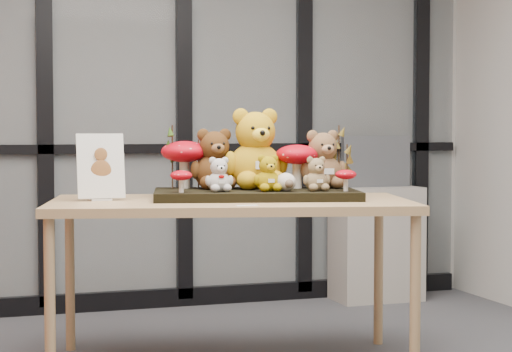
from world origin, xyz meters
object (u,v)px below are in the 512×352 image
object	(u,v)px
bear_small_yellow	(268,171)
mushroom_back_right	(297,164)
bear_pooh_yellow	(255,144)
bear_white_bow	(219,173)
monitor	(376,161)
display_table	(230,213)
cabinet	(376,244)
mushroom_front_left	(181,180)
bear_brown_medium	(214,156)
bear_beige_small	(316,172)
diorama_tray	(256,194)
mushroom_back_left	(185,162)
bear_tan_back	(323,156)
plush_cream_hedgehog	(286,181)
sign_holder	(101,169)
mushroom_front_right	(346,179)

from	to	relation	value
bear_small_yellow	mushroom_back_right	xyz separation A→B (m)	(0.22, 0.16, 0.03)
bear_pooh_yellow	bear_white_bow	bearing A→B (deg)	-130.63
mushroom_back_right	monitor	xyz separation A→B (m)	(1.07, 1.30, -0.04)
display_table	mushroom_back_right	distance (m)	0.46
cabinet	display_table	bearing A→B (deg)	-136.68
bear_white_bow	mushroom_front_left	distance (m)	0.19
bear_brown_medium	mushroom_back_right	xyz separation A→B (m)	(0.41, -0.11, -0.04)
monitor	bear_small_yellow	bearing A→B (deg)	-131.27
display_table	bear_beige_small	size ratio (longest dim) A/B	10.24
bear_beige_small	mushroom_front_left	bearing A→B (deg)	-174.85
diorama_tray	bear_brown_medium	xyz separation A→B (m)	(-0.17, 0.17, 0.19)
mushroom_back_left	monitor	xyz separation A→B (m)	(1.62, 1.12, -0.05)
bear_tan_back	plush_cream_hedgehog	size ratio (longest dim) A/B	3.29
bear_pooh_yellow	sign_holder	distance (m)	0.80
mushroom_back_right	monitor	distance (m)	1.69
bear_beige_small	mushroom_back_right	bearing A→B (deg)	108.55
diorama_tray	monitor	bearing A→B (deg)	59.31
bear_tan_back	plush_cream_hedgehog	xyz separation A→B (m)	(-0.26, -0.16, -0.12)
display_table	bear_white_bow	size ratio (longest dim) A/B	10.27
display_table	bear_tan_back	xyz separation A→B (m)	(0.52, 0.06, 0.27)
bear_brown_medium	bear_white_bow	size ratio (longest dim) A/B	1.81
display_table	bear_tan_back	world-z (taller)	bear_tan_back
sign_holder	diorama_tray	bearing A→B (deg)	-10.85
bear_beige_small	mushroom_back_left	world-z (taller)	mushroom_back_left
bear_white_bow	mushroom_front_right	world-z (taller)	bear_white_bow
display_table	bear_small_yellow	bearing A→B (deg)	-9.80
diorama_tray	bear_pooh_yellow	xyz separation A→B (m)	(0.04, 0.12, 0.25)
plush_cream_hedgehog	mushroom_back_left	world-z (taller)	mushroom_back_left
plush_cream_hedgehog	mushroom_back_right	distance (m)	0.24
bear_tan_back	bear_pooh_yellow	bearing A→B (deg)	178.07
mushroom_back_left	mushroom_back_right	distance (m)	0.58
display_table	cabinet	xyz separation A→B (m)	(1.46, 1.37, -0.37)
bear_tan_back	bear_brown_medium	bearing A→B (deg)	179.17
bear_small_yellow	mushroom_front_right	size ratio (longest dim) A/B	1.69
diorama_tray	plush_cream_hedgehog	xyz separation A→B (m)	(0.11, -0.13, 0.07)
cabinet	bear_brown_medium	bearing A→B (deg)	-141.68
diorama_tray	mushroom_front_right	xyz separation A→B (m)	(0.39, -0.22, 0.08)
bear_white_bow	sign_holder	size ratio (longest dim) A/B	0.57
bear_white_bow	mushroom_front_right	bearing A→B (deg)	-1.83
plush_cream_hedgehog	cabinet	world-z (taller)	plush_cream_hedgehog
plush_cream_hedgehog	mushroom_back_right	size ratio (longest dim) A/B	0.40
plush_cream_hedgehog	monitor	distance (m)	1.92
mushroom_front_right	monitor	distance (m)	1.83
diorama_tray	bear_white_bow	world-z (taller)	bear_white_bow
bear_pooh_yellow	bear_white_bow	xyz separation A→B (m)	(-0.25, -0.18, -0.13)
bear_small_yellow	plush_cream_hedgehog	world-z (taller)	bear_small_yellow
diorama_tray	mushroom_front_right	bearing A→B (deg)	-15.89
sign_holder	cabinet	xyz separation A→B (m)	(2.07, 1.21, -0.59)
bear_brown_medium	mushroom_back_right	world-z (taller)	bear_brown_medium
bear_beige_small	plush_cream_hedgehog	bearing A→B (deg)	-176.43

